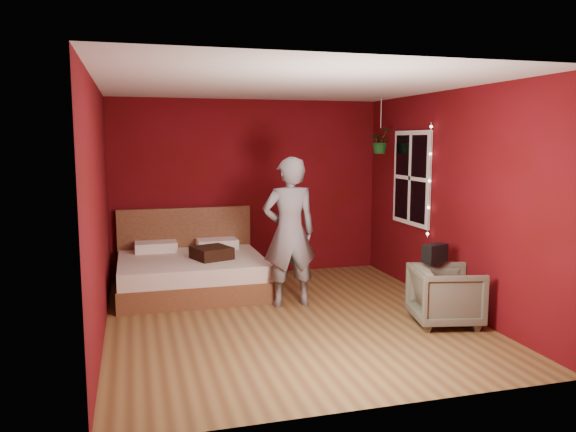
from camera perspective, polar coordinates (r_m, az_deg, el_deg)
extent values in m
plane|color=brown|center=(6.48, 0.11, -10.34)|extent=(4.50, 4.50, 0.00)
cube|color=#5A0912|center=(8.39, -4.08, 2.86)|extent=(4.00, 0.02, 2.60)
cube|color=#5A0912|center=(4.10, 8.73, -2.37)|extent=(4.00, 0.02, 2.60)
cube|color=#5A0912|center=(5.98, -18.75, 0.49)|extent=(0.02, 4.50, 2.60)
cube|color=#5A0912|center=(7.02, 16.13, 1.62)|extent=(0.02, 4.50, 2.60)
cube|color=silver|center=(6.19, 0.12, 13.29)|extent=(4.00, 4.50, 0.02)
cube|color=white|center=(7.76, 12.44, 3.78)|extent=(0.04, 0.97, 1.27)
cube|color=black|center=(7.75, 12.34, 3.78)|extent=(0.02, 0.85, 1.15)
cube|color=white|center=(7.75, 12.31, 3.78)|extent=(0.03, 0.05, 1.15)
cube|color=white|center=(7.75, 12.31, 3.78)|extent=(0.03, 0.85, 0.05)
cylinder|color=silver|center=(7.28, 14.17, 3.48)|extent=(0.01, 0.01, 1.45)
sphere|color=#FFF2CC|center=(7.36, 13.99, -1.76)|extent=(0.04, 0.04, 0.04)
sphere|color=#FFF2CC|center=(7.32, 14.08, 0.84)|extent=(0.04, 0.04, 0.04)
sphere|color=#FFF2CC|center=(7.28, 14.17, 3.48)|extent=(0.04, 0.04, 0.04)
sphere|color=#FFF2CC|center=(7.27, 14.26, 6.13)|extent=(0.04, 0.04, 0.04)
sphere|color=#FFF2CC|center=(7.27, 14.35, 8.79)|extent=(0.04, 0.04, 0.04)
cube|color=brown|center=(7.60, -9.75, -6.69)|extent=(1.90, 1.61, 0.27)
cube|color=beige|center=(7.54, -9.79, -4.95)|extent=(1.86, 1.58, 0.21)
cube|color=brown|center=(8.26, -10.37, -2.77)|extent=(1.90, 0.08, 1.04)
cube|color=white|center=(8.01, -13.26, -3.05)|extent=(0.57, 0.36, 0.13)
cube|color=white|center=(8.08, -7.21, -2.80)|extent=(0.57, 0.36, 0.13)
imported|color=slate|center=(6.77, 0.14, -1.65)|extent=(0.66, 0.43, 1.81)
imported|color=#64634F|center=(6.44, 15.72, -7.77)|extent=(0.84, 0.82, 0.65)
cube|color=black|center=(6.53, 14.70, -3.68)|extent=(0.32, 0.23, 0.21)
cube|color=black|center=(7.38, -7.76, -3.73)|extent=(0.56, 0.56, 0.16)
cylinder|color=silver|center=(8.21, 9.43, 10.28)|extent=(0.01, 0.01, 0.42)
imported|color=#165017|center=(8.20, 9.37, 7.54)|extent=(0.33, 0.29, 0.37)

